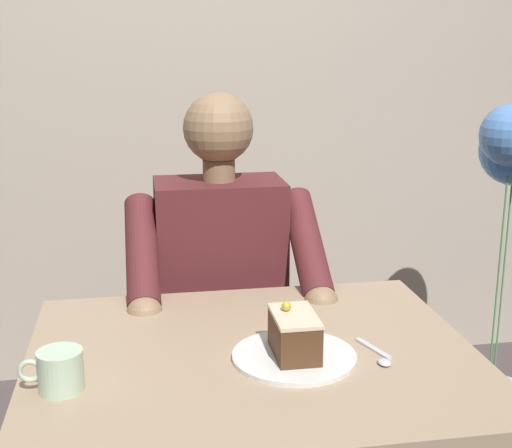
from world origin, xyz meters
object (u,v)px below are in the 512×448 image
(chair, at_px, (218,334))
(dining_table, at_px, (253,395))
(seated_person, at_px, (224,310))
(balloon_display, at_px, (512,180))
(cake_slice, at_px, (294,334))
(dessert_spoon, at_px, (379,356))
(coffee_cup, at_px, (59,370))

(chair, bearing_deg, dining_table, 90.00)
(dining_table, xyz_separation_m, seated_person, (-0.00, -0.50, -0.00))
(seated_person, bearing_deg, balloon_display, -163.66)
(seated_person, bearing_deg, cake_slice, 98.12)
(chair, distance_m, dessert_spoon, 0.82)
(chair, distance_m, coffee_cup, 0.91)
(dessert_spoon, bearing_deg, cake_slice, -8.40)
(dining_table, distance_m, dessert_spoon, 0.28)
(chair, height_order, balloon_display, balloon_display)
(coffee_cup, bearing_deg, balloon_display, -147.17)
(chair, bearing_deg, balloon_display, -173.06)
(dessert_spoon, bearing_deg, coffee_cup, 2.84)
(coffee_cup, xyz_separation_m, balloon_display, (-1.39, -0.90, 0.14))
(dessert_spoon, bearing_deg, seated_person, -66.23)
(dining_table, xyz_separation_m, balloon_display, (-1.01, -0.79, 0.28))
(seated_person, distance_m, coffee_cup, 0.73)
(dining_table, xyz_separation_m, coffee_cup, (0.38, 0.10, 0.14))
(coffee_cup, bearing_deg, seated_person, -122.38)
(dessert_spoon, bearing_deg, chair, -71.34)
(chair, distance_m, seated_person, 0.23)
(cake_slice, xyz_separation_m, balloon_display, (-0.93, -0.84, 0.12))
(coffee_cup, xyz_separation_m, dessert_spoon, (-0.63, -0.03, -0.04))
(dining_table, height_order, dessert_spoon, dessert_spoon)
(dining_table, bearing_deg, balloon_display, -141.79)
(dining_table, relative_size, balloon_display, 0.79)
(balloon_display, bearing_deg, seated_person, 16.34)
(seated_person, distance_m, cake_slice, 0.57)
(coffee_cup, height_order, dessert_spoon, coffee_cup)
(dessert_spoon, distance_m, balloon_display, 1.16)
(dining_table, height_order, chair, chair)
(dining_table, relative_size, coffee_cup, 7.79)
(cake_slice, bearing_deg, seated_person, -81.88)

